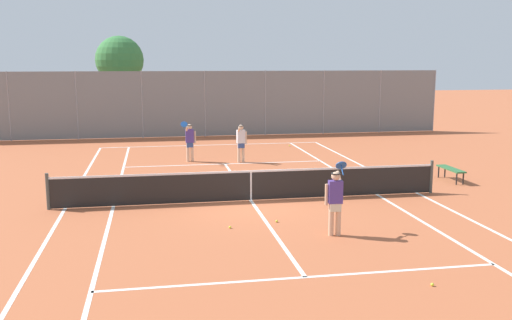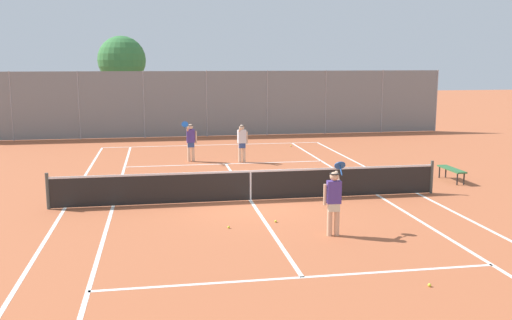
# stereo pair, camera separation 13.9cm
# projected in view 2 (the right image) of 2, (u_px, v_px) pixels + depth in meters

# --- Properties ---
(ground_plane) EXTENTS (120.00, 120.00, 0.00)m
(ground_plane) POSITION_uv_depth(u_px,v_px,m) (251.00, 201.00, 17.55)
(ground_plane) COLOR #B25B38
(court_line_markings) EXTENTS (11.10, 23.90, 0.01)m
(court_line_markings) POSITION_uv_depth(u_px,v_px,m) (251.00, 201.00, 17.55)
(court_line_markings) COLOR silver
(court_line_markings) RESTS_ON ground
(tennis_net) EXTENTS (12.00, 0.10, 1.07)m
(tennis_net) POSITION_uv_depth(u_px,v_px,m) (251.00, 184.00, 17.46)
(tennis_net) COLOR #474C47
(tennis_net) RESTS_ON ground
(player_near_side) EXTENTS (0.71, 0.72, 1.77)m
(player_near_side) POSITION_uv_depth(u_px,v_px,m) (334.00, 199.00, 13.91)
(player_near_side) COLOR #D8A884
(player_near_side) RESTS_ON ground
(player_far_left) EXTENTS (0.66, 0.74, 1.77)m
(player_far_left) POSITION_uv_depth(u_px,v_px,m) (191.00, 140.00, 24.19)
(player_far_left) COLOR beige
(player_far_left) RESTS_ON ground
(player_far_right) EXTENTS (0.44, 0.51, 1.60)m
(player_far_right) POSITION_uv_depth(u_px,v_px,m) (242.00, 141.00, 24.01)
(player_far_right) COLOR beige
(player_far_right) RESTS_ON ground
(loose_tennis_ball_0) EXTENTS (0.07, 0.07, 0.07)m
(loose_tennis_ball_0) POSITION_uv_depth(u_px,v_px,m) (276.00, 221.00, 15.18)
(loose_tennis_ball_0) COLOR #D1DB33
(loose_tennis_ball_0) RESTS_ON ground
(loose_tennis_ball_1) EXTENTS (0.07, 0.07, 0.07)m
(loose_tennis_ball_1) POSITION_uv_depth(u_px,v_px,m) (229.00, 227.00, 14.65)
(loose_tennis_ball_1) COLOR #D1DB33
(loose_tennis_ball_1) RESTS_ON ground
(loose_tennis_ball_3) EXTENTS (0.07, 0.07, 0.07)m
(loose_tennis_ball_3) POSITION_uv_depth(u_px,v_px,m) (429.00, 285.00, 10.87)
(loose_tennis_ball_3) COLOR #D1DB33
(loose_tennis_ball_3) RESTS_ON ground
(loose_tennis_ball_4) EXTENTS (0.07, 0.07, 0.07)m
(loose_tennis_ball_4) POSITION_uv_depth(u_px,v_px,m) (291.00, 146.00, 28.59)
(loose_tennis_ball_4) COLOR #D1DB33
(loose_tennis_ball_4) RESTS_ON ground
(courtside_bench) EXTENTS (0.36, 1.50, 0.47)m
(courtside_bench) POSITION_uv_depth(u_px,v_px,m) (452.00, 170.00, 20.30)
(courtside_bench) COLOR #2D6638
(courtside_bench) RESTS_ON ground
(back_fence) EXTENTS (27.91, 0.08, 3.70)m
(back_fence) POSITION_uv_depth(u_px,v_px,m) (207.00, 104.00, 32.13)
(back_fence) COLOR gray
(back_fence) RESTS_ON ground
(tree_behind_left) EXTENTS (2.88, 2.88, 5.73)m
(tree_behind_left) POSITION_uv_depth(u_px,v_px,m) (121.00, 62.00, 34.43)
(tree_behind_left) COLOR brown
(tree_behind_left) RESTS_ON ground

